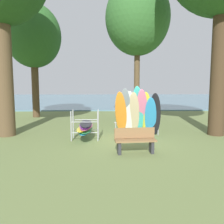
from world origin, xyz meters
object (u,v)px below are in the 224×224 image
(tree_far_left_back, at_px, (33,37))
(board_storage_rack, at_px, (86,127))
(leaning_board_pile, at_px, (137,114))
(park_bench, at_px, (135,140))
(tree_mid_behind, at_px, (138,18))

(tree_far_left_back, xyz_separation_m, board_storage_rack, (4.19, -7.10, -5.14))
(leaning_board_pile, xyz_separation_m, park_bench, (-0.43, -2.61, -0.58))
(tree_far_left_back, relative_size, leaning_board_pile, 3.48)
(tree_far_left_back, height_order, park_bench, tree_far_left_back)
(leaning_board_pile, height_order, board_storage_rack, leaning_board_pile)
(tree_mid_behind, height_order, tree_far_left_back, tree_mid_behind)
(tree_far_left_back, bearing_deg, park_bench, -56.44)
(board_storage_rack, xyz_separation_m, park_bench, (1.86, -2.02, -0.10))
(board_storage_rack, relative_size, park_bench, 1.49)
(tree_mid_behind, relative_size, park_bench, 6.30)
(leaning_board_pile, bearing_deg, tree_far_left_back, 134.90)
(tree_mid_behind, bearing_deg, tree_far_left_back, 168.27)
(leaning_board_pile, relative_size, board_storage_rack, 1.07)
(tree_mid_behind, distance_m, board_storage_rack, 8.74)
(board_storage_rack, bearing_deg, tree_mid_behind, 62.41)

